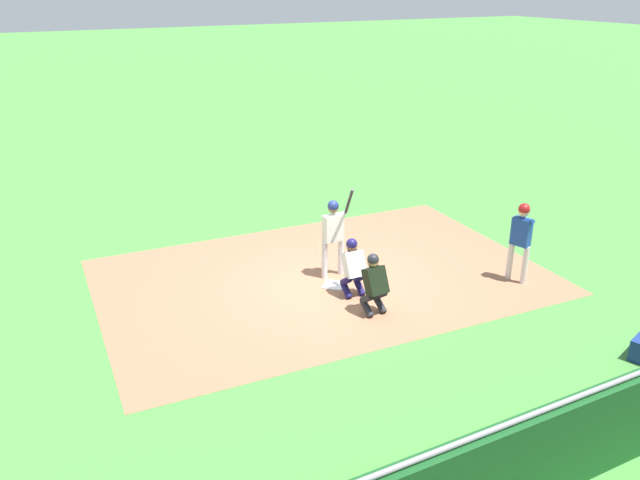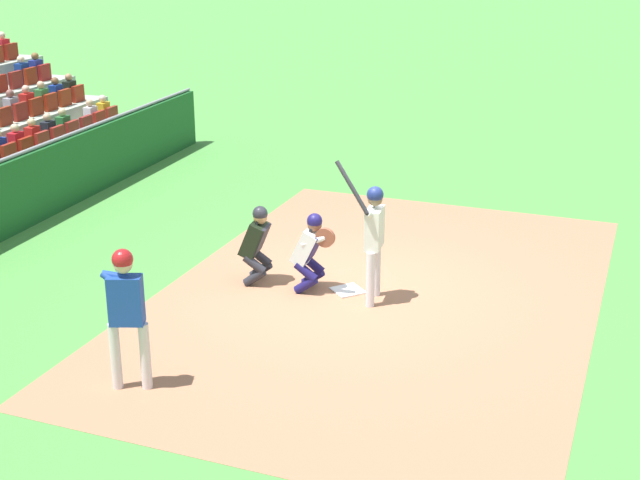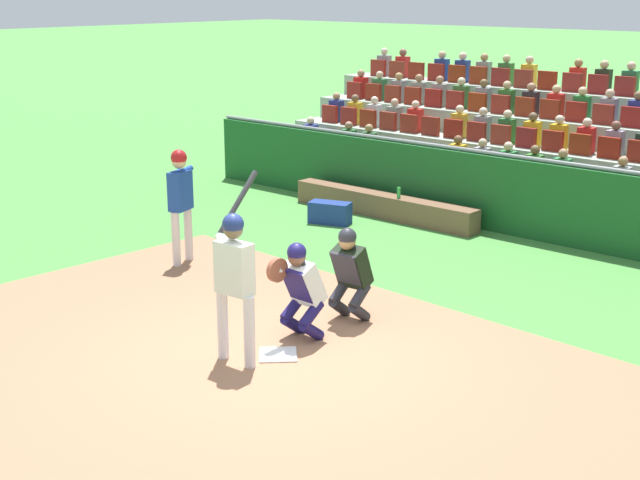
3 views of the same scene
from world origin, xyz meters
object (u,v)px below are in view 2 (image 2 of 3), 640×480
catcher_crouching (311,248)px  on_deck_batter (126,305)px  home_plate_umpire (257,241)px  home_plate_marker (348,290)px  batter_at_plate (374,231)px

catcher_crouching → on_deck_batter: on_deck_batter is taller
catcher_crouching → home_plate_umpire: bearing=-92.8°
on_deck_batter → home_plate_marker: bearing=156.0°
catcher_crouching → on_deck_batter: 3.75m
home_plate_umpire → on_deck_batter: 3.64m
home_plate_marker → batter_at_plate: batter_at_plate is taller
catcher_crouching → home_plate_umpire: (-0.04, -0.91, -0.01)m
on_deck_batter → batter_at_plate: bearing=148.8°
home_plate_marker → batter_at_plate: 1.22m
batter_at_plate → on_deck_batter: batter_at_plate is taller
home_plate_marker → home_plate_umpire: bearing=-85.6°
batter_at_plate → on_deck_batter: bearing=-31.2°
catcher_crouching → batter_at_plate: bearing=85.5°
batter_at_plate → home_plate_umpire: bearing=-93.7°
catcher_crouching → home_plate_umpire: 0.91m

